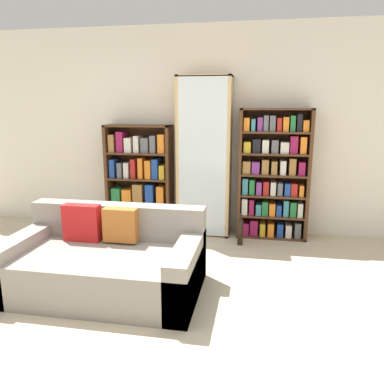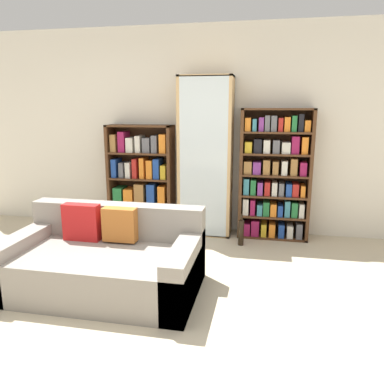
% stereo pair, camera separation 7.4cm
% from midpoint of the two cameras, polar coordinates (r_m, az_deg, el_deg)
% --- Properties ---
extents(ground_plane, '(16.00, 16.00, 0.00)m').
position_cam_midpoint_polar(ground_plane, '(3.19, -7.91, -18.76)').
color(ground_plane, beige).
extents(wall_back, '(6.95, 0.06, 2.70)m').
position_cam_midpoint_polar(wall_back, '(5.09, 0.18, 9.29)').
color(wall_back, silver).
rests_on(wall_back, ground).
extents(couch, '(1.75, 1.00, 0.75)m').
position_cam_midpoint_polar(couch, '(3.62, -13.63, -10.40)').
color(couch, gray).
rests_on(couch, ground).
extents(bookshelf_left, '(0.89, 0.32, 1.43)m').
position_cam_midpoint_polar(bookshelf_left, '(5.16, -8.33, 1.67)').
color(bookshelf_left, '#4C2D19').
rests_on(bookshelf_left, ground).
extents(display_cabinet, '(0.69, 0.36, 2.05)m').
position_cam_midpoint_polar(display_cabinet, '(4.88, 1.46, 5.17)').
color(display_cabinet, tan).
rests_on(display_cabinet, ground).
extents(bookshelf_right, '(0.88, 0.32, 1.65)m').
position_cam_midpoint_polar(bookshelf_right, '(4.88, 11.83, 2.41)').
color(bookshelf_right, '#4C2D19').
rests_on(bookshelf_right, ground).
extents(wine_bottle, '(0.07, 0.07, 0.41)m').
position_cam_midpoint_polar(wine_bottle, '(4.66, 6.91, -6.04)').
color(wine_bottle, black).
rests_on(wine_bottle, ground).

